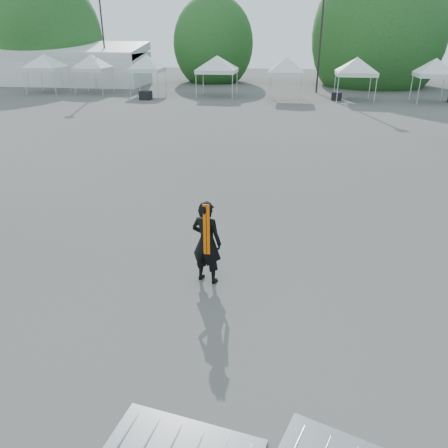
# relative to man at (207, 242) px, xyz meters

# --- Properties ---
(ground) EXTENTS (120.00, 120.00, 0.00)m
(ground) POSITION_rel_man_xyz_m (0.80, 2.12, -0.97)
(ground) COLOR #474442
(ground) RESTS_ON ground
(marquee) EXTENTS (15.00, 6.25, 4.23)m
(marquee) POSITION_rel_man_xyz_m (-21.20, 37.12, 1.00)
(marquee) COLOR silver
(marquee) RESTS_ON ground
(light_pole_west) EXTENTS (0.60, 0.25, 10.30)m
(light_pole_west) POSITION_rel_man_xyz_m (-17.20, 36.12, 4.80)
(light_pole_west) COLOR black
(light_pole_west) RESTS_ON ground
(light_pole_east) EXTENTS (0.60, 0.25, 9.80)m
(light_pole_east) POSITION_rel_man_xyz_m (3.80, 34.12, 4.55)
(light_pole_east) COLOR black
(light_pole_east) RESTS_ON ground
(tree_far_w) EXTENTS (4.80, 4.80, 7.30)m
(tree_far_w) POSITION_rel_man_xyz_m (-25.20, 40.12, 3.57)
(tree_far_w) COLOR #382314
(tree_far_w) RESTS_ON ground
(tree_mid_w) EXTENTS (4.16, 4.16, 6.33)m
(tree_mid_w) POSITION_rel_man_xyz_m (-7.20, 42.12, 2.96)
(tree_mid_w) COLOR #382314
(tree_mid_w) RESTS_ON ground
(tree_mid_e) EXTENTS (5.12, 5.12, 7.79)m
(tree_mid_e) POSITION_rel_man_xyz_m (9.80, 41.12, 3.87)
(tree_mid_e) COLOR #382314
(tree_mid_e) RESTS_ON ground
(tent_a) EXTENTS (4.26, 4.26, 3.88)m
(tent_a) POSITION_rel_man_xyz_m (-20.64, 30.57, 2.09)
(tent_a) COLOR silver
(tent_a) RESTS_ON ground
(tent_b) EXTENTS (3.89, 3.89, 3.88)m
(tent_b) POSITION_rel_man_xyz_m (-16.25, 30.80, 2.09)
(tent_b) COLOR silver
(tent_b) RESTS_ON ground
(tent_c) EXTENTS (3.82, 3.82, 3.88)m
(tent_c) POSITION_rel_man_xyz_m (-11.10, 30.61, 2.09)
(tent_c) COLOR silver
(tent_c) RESTS_ON ground
(tent_d) EXTENTS (4.63, 4.63, 3.88)m
(tent_d) POSITION_rel_man_xyz_m (-4.85, 30.44, 2.09)
(tent_d) COLOR silver
(tent_d) RESTS_ON ground
(tent_e) EXTENTS (3.90, 3.90, 3.88)m
(tent_e) POSITION_rel_man_xyz_m (1.01, 29.17, 2.09)
(tent_e) COLOR silver
(tent_e) RESTS_ON ground
(tent_f) EXTENTS (4.36, 4.36, 3.88)m
(tent_f) POSITION_rel_man_xyz_m (6.59, 29.62, 2.09)
(tent_f) COLOR silver
(tent_f) RESTS_ON ground
(tent_g) EXTENTS (3.74, 3.74, 3.88)m
(tent_g) POSITION_rel_man_xyz_m (12.44, 29.32, 2.09)
(tent_g) COLOR silver
(tent_g) RESTS_ON ground
(man) EXTENTS (0.81, 0.65, 1.93)m
(man) POSITION_rel_man_xyz_m (0.00, 0.00, 0.00)
(man) COLOR black
(man) RESTS_ON ground
(crate_west) EXTENTS (0.98, 0.80, 0.71)m
(crate_west) POSITION_rel_man_xyz_m (-10.33, 27.39, -0.61)
(crate_west) COLOR black
(crate_west) RESTS_ON ground
(crate_mid) EXTENTS (0.83, 0.66, 0.64)m
(crate_mid) POSITION_rel_man_xyz_m (5.23, 29.53, -0.65)
(crate_mid) COLOR black
(crate_mid) RESTS_ON ground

